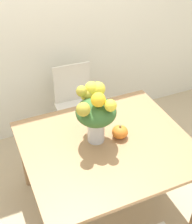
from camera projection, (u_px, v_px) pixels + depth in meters
The scene contains 6 objects.
ground_plane at pixel (105, 203), 2.90m from camera, with size 12.00×12.00×0.00m, color tan.
wall_back at pixel (52, 15), 3.06m from camera, with size 8.00×0.06×2.70m.
dining_table at pixel (107, 151), 2.51m from camera, with size 1.31×1.15×0.74m.
flower_vase at pixel (95, 111), 2.34m from camera, with size 0.33×0.38×0.48m.
pumpkin at pixel (120, 132), 2.49m from camera, with size 0.13×0.13×0.12m.
dining_chair_near_window at pixel (76, 105), 3.34m from camera, with size 0.44×0.44×0.90m.
Camera 1 is at (-0.81, -1.64, 2.41)m, focal length 50.00 mm.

